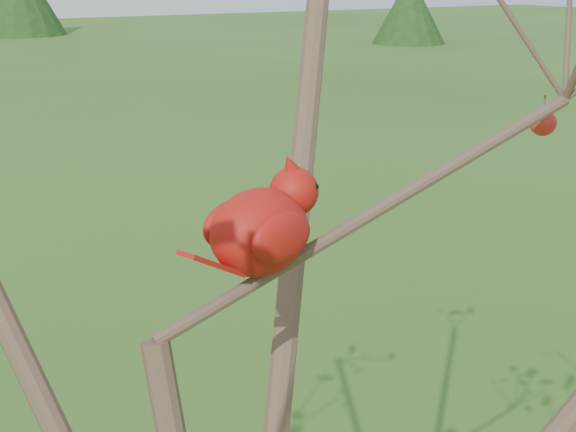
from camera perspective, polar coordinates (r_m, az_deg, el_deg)
name	(u,v)px	position (r m, az deg, el deg)	size (l,w,h in m)	color
crabapple_tree	(259,220)	(0.93, -1.86, -0.24)	(2.35, 2.05, 2.95)	#483527
cardinal	(264,226)	(1.07, -1.56, -0.67)	(0.22, 0.14, 0.16)	#A1100D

